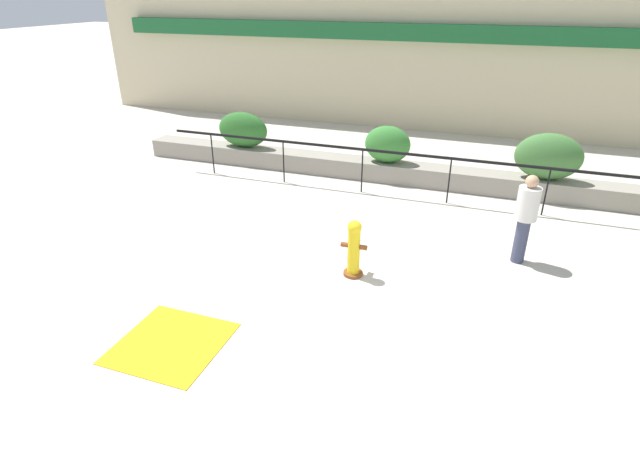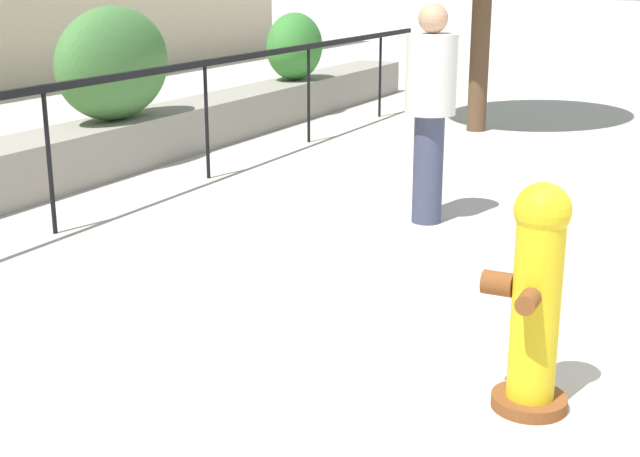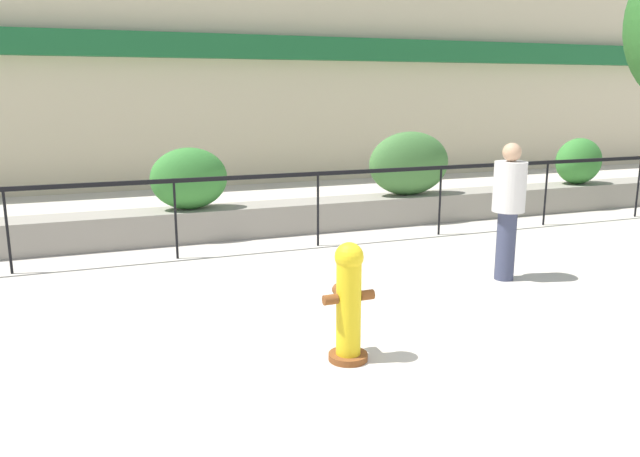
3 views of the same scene
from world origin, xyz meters
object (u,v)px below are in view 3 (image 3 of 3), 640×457
fire_hydrant (348,301)px  hedge_bush_2 (409,163)px  hedge_bush_1 (189,179)px  hedge_bush_3 (579,161)px  pedestrian (509,203)px

fire_hydrant → hedge_bush_2: bearing=56.7°
hedge_bush_1 → hedge_bush_2: bearing=0.0°
hedge_bush_1 → hedge_bush_2: hedge_bush_2 is taller
hedge_bush_2 → fire_hydrant: bearing=-123.3°
hedge_bush_3 → fire_hydrant: (-7.19, -5.10, -0.41)m
pedestrian → hedge_bush_1: bearing=133.4°
hedge_bush_3 → fire_hydrant: hedge_bush_3 is taller
hedge_bush_1 → hedge_bush_3: hedge_bush_1 is taller
hedge_bush_3 → pedestrian: 5.65m
hedge_bush_2 → fire_hydrant: (-3.35, -5.10, -0.51)m
hedge_bush_3 → pedestrian: bearing=-140.9°
hedge_bush_1 → fire_hydrant: hedge_bush_1 is taller
hedge_bush_1 → hedge_bush_2: size_ratio=0.78×
hedge_bush_1 → pedestrian: 4.91m
hedge_bush_1 → fire_hydrant: bearing=-83.7°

